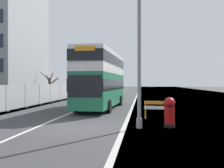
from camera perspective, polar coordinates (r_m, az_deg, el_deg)
name	(u,v)px	position (r m, az deg, el deg)	size (l,w,h in m)	color
ground	(86,129)	(13.57, -5.69, -9.68)	(140.00, 280.00, 0.10)	#38383A
double_decker_bus	(102,79)	(23.42, -2.25, 1.12)	(3.21, 11.69, 4.96)	#1E6B47
lamppost_foreground	(139,48)	(13.38, 5.95, 7.80)	(0.29, 0.70, 8.57)	gray
red_pillar_postbox	(169,111)	(13.84, 12.42, -5.76)	(0.59, 0.59, 1.54)	black
roadworks_barrier	(156,108)	(16.83, 9.54, -5.17)	(1.51, 0.61, 1.13)	orange
construction_site_fence	(45,94)	(30.18, -14.38, -2.10)	(0.44, 24.00, 2.17)	#A8AAAD
car_oncoming_near	(90,90)	(43.58, -4.85, -1.42)	(1.99, 4.04, 2.13)	slate
car_receding_mid	(98,89)	(52.95, -3.17, -1.17)	(1.92, 3.95, 1.99)	gray
bare_tree_far_verge_near	(50,85)	(43.43, -13.41, -0.21)	(3.18, 2.31, 4.18)	#4C3D2D
bare_tree_far_verge_mid	(70,82)	(65.77, -9.07, 0.49)	(2.44, 2.74, 5.00)	#4C3D2D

